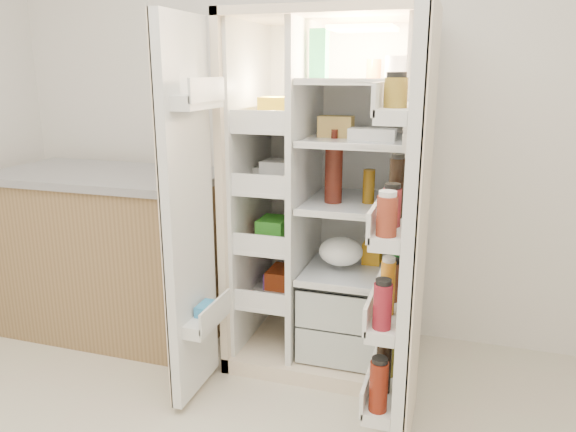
% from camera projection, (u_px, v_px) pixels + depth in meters
% --- Properties ---
extents(wall_back, '(4.00, 0.02, 2.70)m').
position_uv_depth(wall_back, '(328.00, 103.00, 3.08)').
color(wall_back, white).
rests_on(wall_back, floor).
extents(refrigerator, '(0.92, 0.70, 1.80)m').
position_uv_depth(refrigerator, '(331.00, 223.00, 2.88)').
color(refrigerator, beige).
rests_on(refrigerator, floor).
extents(freezer_door, '(0.15, 0.40, 1.72)m').
position_uv_depth(freezer_door, '(189.00, 217.00, 2.44)').
color(freezer_door, silver).
rests_on(freezer_door, floor).
extents(fridge_door, '(0.17, 0.58, 1.72)m').
position_uv_depth(fridge_door, '(409.00, 249.00, 2.07)').
color(fridge_door, silver).
rests_on(fridge_door, floor).
extents(kitchen_counter, '(1.33, 0.71, 0.97)m').
position_uv_depth(kitchen_counter, '(113.00, 252.00, 3.23)').
color(kitchen_counter, olive).
rests_on(kitchen_counter, floor).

